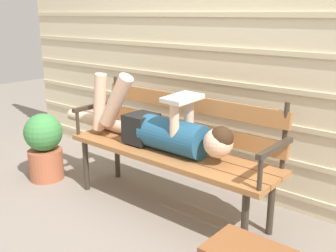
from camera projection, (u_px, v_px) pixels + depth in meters
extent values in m
plane|color=gray|center=(152.00, 218.00, 2.76)|extent=(12.00, 12.00, 0.00)
cube|color=beige|center=(217.00, 48.00, 3.00)|extent=(4.76, 0.06, 2.26)
cube|color=beige|center=(211.00, 171.00, 3.25)|extent=(4.76, 0.02, 0.04)
cube|color=beige|center=(212.00, 142.00, 3.18)|extent=(4.76, 0.02, 0.04)
cube|color=beige|center=(213.00, 112.00, 3.11)|extent=(4.76, 0.02, 0.04)
cube|color=beige|center=(214.00, 81.00, 3.04)|extent=(4.76, 0.02, 0.04)
cube|color=beige|center=(215.00, 49.00, 2.98)|extent=(4.76, 0.02, 0.04)
cube|color=beige|center=(216.00, 15.00, 2.91)|extent=(4.76, 0.02, 0.04)
cube|color=#9E6638|center=(154.00, 158.00, 2.65)|extent=(1.64, 0.14, 0.04)
cube|color=#9E6638|center=(168.00, 153.00, 2.76)|extent=(1.64, 0.14, 0.04)
cube|color=#9E6638|center=(181.00, 148.00, 2.87)|extent=(1.64, 0.14, 0.04)
cube|color=#9E6638|center=(187.00, 128.00, 2.88)|extent=(1.58, 0.05, 0.11)
cube|color=#9E6638|center=(187.00, 103.00, 2.82)|extent=(1.58, 0.05, 0.11)
cylinder|color=#382D23|center=(116.00, 101.00, 3.32)|extent=(0.03, 0.03, 0.42)
cylinder|color=#382D23|center=(285.00, 136.00, 2.38)|extent=(0.03, 0.03, 0.42)
cylinder|color=#382D23|center=(86.00, 165.00, 3.15)|extent=(0.04, 0.04, 0.42)
cylinder|color=#382D23|center=(245.00, 226.00, 2.25)|extent=(0.04, 0.04, 0.42)
cylinder|color=#382D23|center=(117.00, 154.00, 3.39)|extent=(0.04, 0.04, 0.42)
cylinder|color=#382D23|center=(271.00, 204.00, 2.50)|extent=(0.04, 0.04, 0.42)
cube|color=#382D23|center=(94.00, 106.00, 3.19)|extent=(0.04, 0.41, 0.03)
cylinder|color=#382D23|center=(78.00, 122.00, 3.10)|extent=(0.03, 0.03, 0.20)
cube|color=#382D23|center=(275.00, 148.00, 2.21)|extent=(0.04, 0.41, 0.03)
cylinder|color=#382D23|center=(260.00, 173.00, 2.11)|extent=(0.03, 0.03, 0.20)
cylinder|color=#23567A|center=(173.00, 136.00, 2.69)|extent=(0.49, 0.23, 0.23)
cube|color=black|center=(141.00, 128.00, 2.88)|extent=(0.20, 0.22, 0.21)
sphere|color=beige|center=(218.00, 143.00, 2.46)|extent=(0.19, 0.19, 0.19)
sphere|color=#382314|center=(221.00, 138.00, 2.44)|extent=(0.16, 0.16, 0.16)
cylinder|color=beige|center=(116.00, 101.00, 2.91)|extent=(0.33, 0.11, 0.44)
cylinder|color=beige|center=(100.00, 102.00, 3.04)|extent=(0.16, 0.09, 0.46)
cylinder|color=beige|center=(103.00, 122.00, 3.26)|extent=(0.85, 0.10, 0.10)
cylinder|color=beige|center=(174.00, 122.00, 2.55)|extent=(0.06, 0.06, 0.26)
cylinder|color=beige|center=(189.00, 117.00, 2.67)|extent=(0.06, 0.06, 0.26)
cube|color=silver|center=(182.00, 98.00, 2.57)|extent=(0.20, 0.27, 0.05)
cube|color=brown|center=(248.00, 252.00, 1.79)|extent=(0.37, 0.28, 0.03)
cylinder|color=#AD5B3D|center=(46.00, 164.00, 3.38)|extent=(0.29, 0.29, 0.26)
sphere|color=#3D8442|center=(43.00, 132.00, 3.30)|extent=(0.32, 0.32, 0.32)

